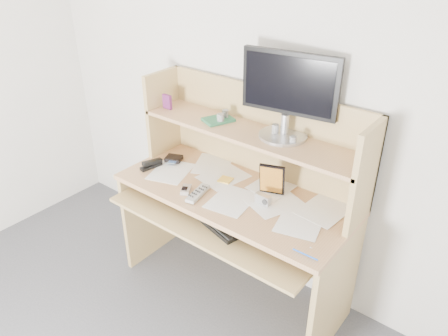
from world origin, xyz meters
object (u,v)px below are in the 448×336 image
Objects in this scene: keyboard at (213,214)px; game_case at (272,179)px; desk at (241,194)px; tv_remote at (198,193)px; monitor at (288,93)px.

game_case reaches higher than keyboard.
desk reaches higher than game_case.
keyboard is at bearing -96.95° from desk.
keyboard is at bearing -150.95° from game_case.
game_case is at bearing 64.02° from keyboard.
monitor is (0.32, 0.38, 0.56)m from tv_remote.
desk is at bearing 49.08° from tv_remote.
game_case is (0.33, 0.26, 0.09)m from tv_remote.
desk is 2.61× the size of keyboard.
desk is 0.23m from keyboard.
game_case is at bearing -95.80° from monitor.
tv_remote is at bearing -119.24° from desk.
keyboard is at bearing -128.18° from monitor.
desk is at bearing 98.28° from keyboard.
keyboard is 2.71× the size of game_case.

